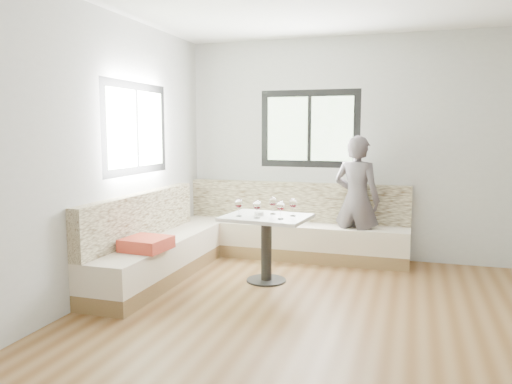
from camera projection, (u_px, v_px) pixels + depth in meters
room at (350, 158)px, 3.95m from camera, size 5.01×5.01×2.81m
banquette at (237, 239)px, 5.99m from camera, size 2.90×2.80×0.95m
table at (266, 232)px, 5.36m from camera, size 0.94×0.77×0.72m
person at (357, 200)px, 6.06m from camera, size 0.65×0.51×1.57m
olive_ramekin at (259, 213)px, 5.36m from camera, size 0.10×0.10×0.04m
wine_glass_a at (239, 204)px, 5.29m from camera, size 0.09×0.09×0.19m
wine_glass_b at (257, 205)px, 5.17m from camera, size 0.09×0.09×0.19m
wine_glass_c at (281, 206)px, 5.12m from camera, size 0.09×0.09×0.19m
wine_glass_d at (273, 202)px, 5.43m from camera, size 0.09×0.09×0.19m
wine_glass_e at (293, 204)px, 5.31m from camera, size 0.09×0.09×0.19m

